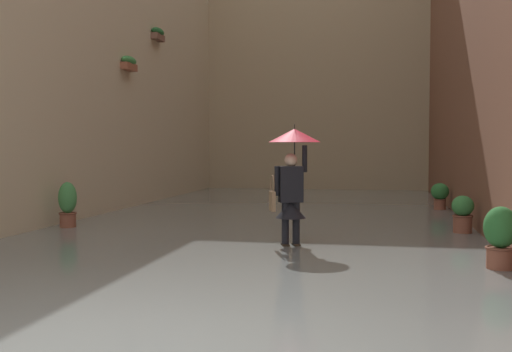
{
  "coord_description": "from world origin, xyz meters",
  "views": [
    {
      "loc": [
        -2.28,
        4.72,
        1.68
      ],
      "look_at": [
        -0.37,
        -5.16,
        1.21
      ],
      "focal_mm": 43.6,
      "sensor_mm": 36.0,
      "label": 1
    }
  ],
  "objects_px": {
    "potted_plant_mid_right": "(68,205)",
    "potted_plant_mid_left": "(501,237)",
    "person_wading": "(292,168)",
    "potted_plant_far_left": "(440,195)",
    "potted_plant_near_left": "(463,214)"
  },
  "relations": [
    {
      "from": "potted_plant_mid_right",
      "to": "potted_plant_mid_left",
      "type": "distance_m",
      "value": 8.21
    },
    {
      "from": "potted_plant_mid_right",
      "to": "potted_plant_near_left",
      "type": "distance_m",
      "value": 7.7
    },
    {
      "from": "potted_plant_near_left",
      "to": "potted_plant_far_left",
      "type": "distance_m",
      "value": 4.43
    },
    {
      "from": "potted_plant_far_left",
      "to": "potted_plant_mid_right",
      "type": "bearing_deg",
      "value": 33.47
    },
    {
      "from": "potted_plant_mid_right",
      "to": "potted_plant_near_left",
      "type": "xyz_separation_m",
      "value": [
        -7.68,
        -0.66,
        -0.1
      ]
    },
    {
      "from": "potted_plant_mid_right",
      "to": "potted_plant_near_left",
      "type": "relative_size",
      "value": 1.27
    },
    {
      "from": "potted_plant_near_left",
      "to": "potted_plant_mid_left",
      "type": "distance_m",
      "value": 3.52
    },
    {
      "from": "potted_plant_mid_right",
      "to": "potted_plant_mid_left",
      "type": "relative_size",
      "value": 1.09
    },
    {
      "from": "potted_plant_far_left",
      "to": "potted_plant_mid_left",
      "type": "xyz_separation_m",
      "value": [
        0.0,
        7.95,
        0.04
      ]
    },
    {
      "from": "person_wading",
      "to": "potted_plant_mid_right",
      "type": "relative_size",
      "value": 2.09
    },
    {
      "from": "person_wading",
      "to": "potted_plant_mid_left",
      "type": "distance_m",
      "value": 3.4
    },
    {
      "from": "person_wading",
      "to": "potted_plant_far_left",
      "type": "xyz_separation_m",
      "value": [
        -2.96,
        -6.51,
        -0.89
      ]
    },
    {
      "from": "potted_plant_mid_right",
      "to": "potted_plant_mid_left",
      "type": "xyz_separation_m",
      "value": [
        -7.69,
        2.86,
        -0.03
      ]
    },
    {
      "from": "person_wading",
      "to": "potted_plant_near_left",
      "type": "height_order",
      "value": "person_wading"
    },
    {
      "from": "potted_plant_mid_right",
      "to": "potted_plant_far_left",
      "type": "bearing_deg",
      "value": -146.53
    }
  ]
}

